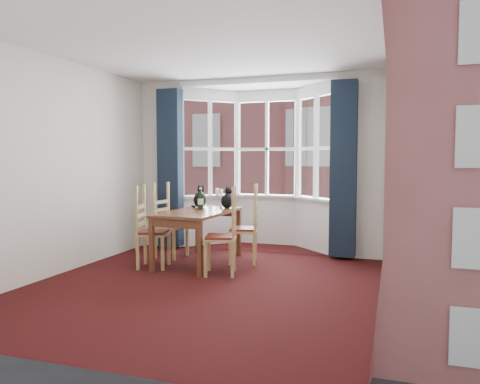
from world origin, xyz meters
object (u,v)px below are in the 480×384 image
at_px(chair_right_far, 249,230).
at_px(chair_left_near, 147,233).
at_px(cat_left, 200,198).
at_px(dining_table, 199,217).
at_px(chair_right_near, 227,238).
at_px(candle_extra, 231,192).
at_px(cat_right, 227,200).
at_px(candle_tall, 217,192).
at_px(chair_left_far, 166,226).
at_px(wine_bottle, 201,200).
at_px(candle_short, 221,192).

bearing_deg(chair_right_far, chair_left_near, -150.70).
bearing_deg(cat_left, dining_table, -69.41).
distance_m(dining_table, chair_right_near, 0.80).
bearing_deg(candle_extra, cat_right, -73.82).
relative_size(chair_right_far, candle_tall, 7.60).
distance_m(chair_right_far, cat_right, 0.63).
bearing_deg(candle_extra, cat_left, -98.42).
bearing_deg(cat_left, chair_left_far, -156.28).
relative_size(dining_table, cat_right, 4.56).
bearing_deg(chair_right_far, chair_right_near, -95.42).
relative_size(dining_table, wine_bottle, 4.78).
bearing_deg(chair_left_far, chair_right_far, -0.81).
height_order(wine_bottle, candle_tall, wine_bottle).
bearing_deg(candle_tall, dining_table, -79.53).
bearing_deg(candle_extra, chair_left_near, -105.68).
distance_m(chair_left_far, cat_left, 0.67).
xyz_separation_m(wine_bottle, candle_extra, (0.01, 1.34, 0.04)).
height_order(chair_left_near, chair_left_far, same).
xyz_separation_m(cat_left, candle_tall, (-0.09, 0.97, 0.04)).
xyz_separation_m(candle_tall, candle_short, (0.06, 0.03, -0.01)).
height_order(chair_right_near, chair_right_far, same).
xyz_separation_m(chair_right_far, cat_right, (-0.42, 0.22, 0.41)).
bearing_deg(candle_tall, chair_right_near, -65.60).
height_order(chair_right_near, cat_left, cat_left).
xyz_separation_m(chair_left_far, candle_short, (0.45, 1.21, 0.45)).
height_order(chair_right_far, candle_tall, candle_tall).
distance_m(candle_tall, candle_short, 0.07).
relative_size(cat_right, wine_bottle, 1.05).
bearing_deg(dining_table, candle_tall, 100.47).
distance_m(chair_left_far, candle_extra, 1.45).
relative_size(chair_right_near, wine_bottle, 2.87).
bearing_deg(wine_bottle, chair_right_far, 7.32).
relative_size(candle_tall, candle_extra, 0.94).
bearing_deg(chair_right_far, cat_right, 152.32).
distance_m(chair_right_near, candle_short, 2.18).
height_order(candle_tall, candle_short, candle_tall).
relative_size(chair_left_far, wine_bottle, 2.87).
bearing_deg(chair_right_far, candle_extra, 119.90).
bearing_deg(wine_bottle, cat_right, 45.87).
bearing_deg(candle_short, cat_right, -64.95).
height_order(chair_left_far, wine_bottle, wine_bottle).
height_order(dining_table, chair_left_far, chair_left_far).
relative_size(cat_right, candle_extra, 2.61).
distance_m(dining_table, candle_extra, 1.53).
height_order(cat_right, candle_tall, cat_right).
bearing_deg(wine_bottle, chair_left_near, -131.38).
height_order(chair_left_near, wine_bottle, wine_bottle).
bearing_deg(wine_bottle, candle_short, 97.23).
xyz_separation_m(chair_right_near, cat_left, (-0.80, 0.97, 0.42)).
bearing_deg(candle_tall, candle_extra, 11.98).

